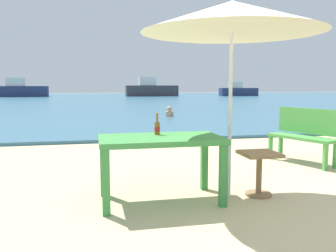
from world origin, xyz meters
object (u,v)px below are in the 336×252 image
picnic_table_green (160,146)px  boat_sailboat (151,89)px  beer_bottle_amber (157,127)px  boat_tanker (20,90)px  boat_ferry (238,91)px  bench_green_left (304,132)px  patio_umbrella (232,17)px  side_table_wood (259,167)px  swimmer_person (169,112)px

picnic_table_green → boat_sailboat: (6.08, 37.24, 0.21)m
picnic_table_green → beer_bottle_amber: (-0.01, 0.17, 0.20)m
boat_tanker → boat_ferry: size_ratio=1.25×
bench_green_left → boat_tanker: size_ratio=0.22×
bench_green_left → boat_ferry: (13.61, 34.70, 0.13)m
boat_tanker → boat_sailboat: bearing=-2.4°
picnic_table_green → patio_umbrella: size_ratio=0.61×
beer_bottle_amber → boat_ferry: 39.61m
patio_umbrella → side_table_wood: size_ratio=4.26×
picnic_table_green → boat_tanker: boat_tanker is taller
swimmer_person → boat_ferry: 29.51m
patio_umbrella → bench_green_left: 2.98m
patio_umbrella → picnic_table_green: bearing=176.8°
boat_ferry → boat_sailboat: bearing=174.3°
picnic_table_green → boat_sailboat: boat_sailboat is taller
beer_bottle_amber → bench_green_left: (2.83, 1.33, -0.31)m
picnic_table_green → beer_bottle_amber: bearing=92.0°
boat_ferry → side_table_wood: bearing=-112.8°
patio_umbrella → boat_ferry: patio_umbrella is taller
picnic_table_green → boat_tanker: size_ratio=0.25×
boat_ferry → patio_umbrella: bearing=-113.3°
patio_umbrella → side_table_wood: patio_umbrella is taller
side_table_wood → bench_green_left: 2.24m
patio_umbrella → bench_green_left: size_ratio=1.84×
patio_umbrella → boat_tanker: (-9.18, 37.89, -1.29)m
swimmer_person → boat_tanker: bearing=111.2°
beer_bottle_amber → patio_umbrella: (0.83, -0.22, 1.26)m
swimmer_person → boat_ferry: size_ratio=0.09×
picnic_table_green → bench_green_left: size_ratio=1.12×
patio_umbrella → beer_bottle_amber: bearing=165.2°
beer_bottle_amber → swimmer_person: 10.40m
boat_sailboat → boat_ferry: boat_sailboat is taller
bench_green_left → boat_tanker: 38.01m
boat_sailboat → boat_ferry: size_ratio=1.32×
picnic_table_green → side_table_wood: bearing=-2.1°
beer_bottle_amber → side_table_wood: beer_bottle_amber is taller
picnic_table_green → boat_sailboat: bearing=80.7°
beer_bottle_amber → bench_green_left: bearing=25.2°
swimmer_person → patio_umbrella: bearing=-98.4°
bench_green_left → side_table_wood: bearing=-136.0°
boat_tanker → side_table_wood: bearing=-75.8°
side_table_wood → swimmer_person: (1.13, 10.33, -0.11)m
picnic_table_green → beer_bottle_amber: 0.27m
beer_bottle_amber → boat_sailboat: boat_sailboat is taller
swimmer_person → boat_tanker: 29.57m
swimmer_person → boat_ferry: boat_ferry is taller
side_table_wood → boat_sailboat: boat_sailboat is taller
boat_ferry → boat_tanker: bearing=176.2°
side_table_wood → bench_green_left: bench_green_left is taller
bench_green_left → boat_sailboat: boat_sailboat is taller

